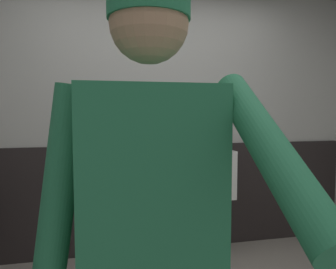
# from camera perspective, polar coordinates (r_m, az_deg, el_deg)

# --- Properties ---
(wall_back) EXTENTS (4.69, 0.12, 2.58)m
(wall_back) POSITION_cam_1_polar(r_m,az_deg,el_deg) (3.08, -2.84, 2.79)
(wall_back) COLOR #B2B2AD
(wall_back) RESTS_ON ground_plane
(wainscot_band_back) EXTENTS (4.09, 0.03, 1.04)m
(wainscot_band_back) POSITION_cam_1_polar(r_m,az_deg,el_deg) (3.12, -2.55, -11.45)
(wainscot_band_back) COLOR black
(wainscot_band_back) RESTS_ON ground_plane
(urinal_left) EXTENTS (0.40, 0.34, 1.24)m
(urinal_left) POSITION_cam_1_polar(r_m,az_deg,el_deg) (2.90, -6.08, -7.52)
(urinal_left) COLOR white
(urinal_left) RESTS_ON ground_plane
(urinal_middle) EXTENTS (0.40, 0.34, 1.24)m
(urinal_middle) POSITION_cam_1_polar(r_m,az_deg,el_deg) (3.07, 8.08, -6.87)
(urinal_middle) COLOR white
(urinal_middle) RESTS_ON ground_plane
(privacy_divider_panel) EXTENTS (0.04, 0.40, 0.90)m
(privacy_divider_panel) POSITION_cam_1_polar(r_m,az_deg,el_deg) (2.86, 1.55, -4.11)
(privacy_divider_panel) COLOR #4C4C51
(person) EXTENTS (0.62, 0.60, 1.72)m
(person) POSITION_cam_1_polar(r_m,az_deg,el_deg) (0.95, -3.25, -17.48)
(person) COLOR #2D3342
(person) RESTS_ON ground_plane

